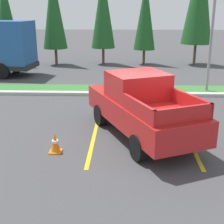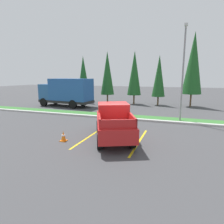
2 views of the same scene
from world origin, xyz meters
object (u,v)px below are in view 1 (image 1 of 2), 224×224
Objects in this scene: street_light at (215,5)px; traffic_cone at (55,143)px; cypress_tree_leftmost at (5,13)px; pickup_truck_main at (140,106)px; cypress_tree_left_inner at (54,9)px; cypress_tree_center at (103,9)px; cypress_tree_right_inner at (145,15)px.

street_light is 10.50m from traffic_cone.
pickup_truck_main is at bearing -56.73° from cypress_tree_leftmost.
street_light reaches higher than cypress_tree_left_inner.
cypress_tree_center is 11.57× the size of traffic_cone.
cypress_tree_left_inner reaches higher than pickup_truck_main.
cypress_tree_center reaches higher than cypress_tree_left_inner.
cypress_tree_left_inner is at bearing 139.02° from street_light.
street_light is 9.18m from cypress_tree_right_inner.
cypress_tree_left_inner is (3.61, -0.01, 0.26)m from cypress_tree_leftmost.
street_light is 1.14× the size of cypress_tree_leftmost.
pickup_truck_main is 0.88× the size of cypress_tree_right_inner.
cypress_tree_center is 3.17m from cypress_tree_right_inner.
cypress_tree_center is at bearing 3.83° from cypress_tree_leftmost.
cypress_tree_right_inner is (-2.73, 8.75, -0.56)m from street_light.
cypress_tree_left_inner reaches higher than traffic_cone.
cypress_tree_leftmost reaches higher than pickup_truck_main.
pickup_truck_main is 17.27m from cypress_tree_leftmost.
street_light reaches higher than cypress_tree_right_inner.
cypress_tree_left_inner is at bearing -172.20° from cypress_tree_center.
traffic_cone is at bearing -151.48° from pickup_truck_main.
cypress_tree_right_inner is at bearing 4.43° from cypress_tree_left_inner.
cypress_tree_center reaches higher than traffic_cone.
cypress_tree_leftmost is (-9.35, 14.25, 2.78)m from pickup_truck_main.
street_light is 1.07× the size of cypress_tree_center.
cypress_tree_left_inner reaches higher than cypress_tree_right_inner.
pickup_truck_main is 15.66m from cypress_tree_left_inner.
cypress_tree_center reaches higher than cypress_tree_leftmost.
pickup_truck_main is 15.04m from cypress_tree_right_inner.
cypress_tree_left_inner is 16.40m from traffic_cone.
cypress_tree_center is (-2.15, 14.74, 3.05)m from pickup_truck_main.
pickup_truck_main is 0.85× the size of cypress_tree_leftmost.
pickup_truck_main is 0.75× the size of street_light.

